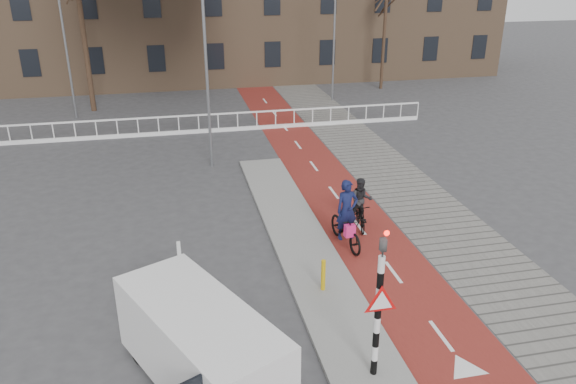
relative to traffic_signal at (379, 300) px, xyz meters
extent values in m
plane|color=#38383A|center=(0.60, 2.02, -1.99)|extent=(120.00, 120.00, 0.00)
cube|color=maroon|center=(2.10, 12.02, -1.98)|extent=(2.50, 60.00, 0.01)
cube|color=slate|center=(4.90, 12.02, -1.98)|extent=(3.00, 60.00, 0.01)
cube|color=gray|center=(-0.10, 6.02, -1.93)|extent=(1.80, 16.00, 0.12)
cylinder|color=black|center=(0.00, 0.02, -0.43)|extent=(0.14, 0.14, 2.88)
imported|color=black|center=(0.00, 0.02, 1.41)|extent=(0.13, 0.16, 0.80)
cylinder|color=#FF0C05|center=(0.00, -0.12, 1.59)|extent=(0.11, 0.02, 0.11)
cylinder|color=gold|center=(-0.18, 3.43, -1.42)|extent=(0.12, 0.12, 0.89)
imported|color=black|center=(1.25, 5.91, -1.43)|extent=(0.99, 2.18, 1.11)
imported|color=#10153C|center=(1.25, 5.91, -0.78)|extent=(0.75, 0.54, 1.93)
cube|color=#E22070|center=(1.19, 5.37, -1.21)|extent=(0.34, 0.24, 0.38)
imported|color=black|center=(2.09, 6.95, -1.50)|extent=(0.72, 1.67, 0.97)
imported|color=black|center=(2.09, 6.95, -0.98)|extent=(0.83, 0.69, 1.52)
cube|color=silver|center=(-3.62, 0.62, -0.98)|extent=(3.51, 4.73, 1.76)
cube|color=#1F912E|center=(-4.51, 0.62, -1.08)|extent=(1.25, 2.55, 0.55)
cube|color=#1F912E|center=(-2.72, 0.62, -1.08)|extent=(1.25, 2.55, 0.55)
cylinder|color=black|center=(-4.94, 1.64, -1.68)|extent=(0.47, 0.65, 0.62)
cylinder|color=black|center=(-3.60, 2.30, -1.68)|extent=(0.47, 0.65, 0.62)
cube|color=silver|center=(-4.40, 19.02, -1.04)|extent=(28.00, 0.08, 0.08)
cube|color=silver|center=(-4.40, 19.02, -1.89)|extent=(28.00, 0.10, 0.20)
cylinder|color=black|center=(-8.12, 24.86, 2.25)|extent=(0.29, 0.29, 8.49)
cylinder|color=black|center=(10.47, 26.83, 1.56)|extent=(0.21, 0.21, 7.10)
cylinder|color=slate|center=(-2.21, 14.01, 2.40)|extent=(0.12, 0.12, 8.78)
cylinder|color=slate|center=(-8.93, 23.50, 1.94)|extent=(0.12, 0.12, 7.85)
cylinder|color=slate|center=(6.26, 24.31, 2.12)|extent=(0.12, 0.12, 8.21)
camera|label=1|loc=(-3.86, -8.98, 6.46)|focal=35.00mm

